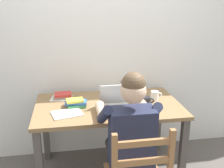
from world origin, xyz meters
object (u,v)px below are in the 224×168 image
Objects in this scene: desk at (108,114)px; coffee_mug_dark at (146,101)px; coffee_mug_white at (155,96)px; book_stack_main at (76,103)px; book_stack_side at (63,96)px; laptop at (119,104)px; computer_mouse at (149,110)px; seated_person at (129,135)px.

coffee_mug_dark is (0.35, -0.10, 0.14)m from desk.
coffee_mug_white is at bearing 4.40° from desk.
book_stack_side is (-0.13, 0.23, -0.01)m from book_stack_main.
laptop is 2.69× the size of coffee_mug_dark.
computer_mouse is at bearing -117.86° from coffee_mug_white.
laptop is 1.58× the size of book_stack_main.
book_stack_side is (-0.78, 0.33, -0.02)m from coffee_mug_dark.
seated_person is at bearing -53.05° from book_stack_side.
computer_mouse is 0.54× the size of book_stack_side.
seated_person is at bearing -134.22° from computer_mouse.
seated_person is 6.70× the size of book_stack_side.
computer_mouse is at bearing 45.78° from seated_person.
laptop is 2.85× the size of coffee_mug_white.
laptop is 3.30× the size of computer_mouse.
desk is 0.42m from computer_mouse.
desk is 1.12× the size of seated_person.
book_stack_main is (-0.38, 0.14, -0.02)m from laptop.
desk is 0.22m from laptop.
coffee_mug_white reaches higher than book_stack_main.
coffee_mug_dark is 0.59× the size of book_stack_main.
coffee_mug_white is (0.38, 0.51, 0.12)m from seated_person.
book_stack_main is at bearing -177.01° from coffee_mug_white.
book_stack_side is (-0.51, 0.37, -0.02)m from laptop.
seated_person is at bearing -78.44° from desk.
seated_person is 3.74× the size of laptop.
laptop is (0.08, -0.14, 0.15)m from desk.
coffee_mug_white is (0.14, 0.27, 0.03)m from computer_mouse.
coffee_mug_white is 0.78m from book_stack_main.
seated_person reaches higher than book_stack_side.
computer_mouse is 0.48× the size of book_stack_main.
laptop reaches higher than desk.
book_stack_side is (-0.77, 0.46, 0.01)m from computer_mouse.
book_stack_main is at bearing 160.61° from computer_mouse.
book_stack_side is (-0.43, 0.23, 0.13)m from desk.
coffee_mug_dark is 0.84m from book_stack_side.
desk is at bearing -27.93° from book_stack_side.
laptop reaches higher than coffee_mug_dark.
desk is 13.78× the size of computer_mouse.
coffee_mug_white is 0.19m from coffee_mug_dark.
coffee_mug_white is (0.48, 0.04, 0.14)m from desk.
seated_person is at bearing -126.55° from coffee_mug_white.
coffee_mug_white is 0.94× the size of coffee_mug_dark.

